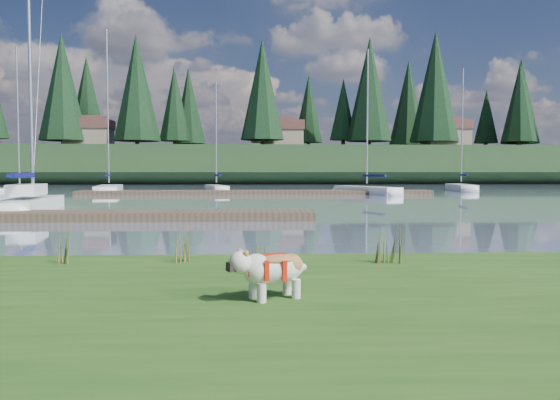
{
  "coord_description": "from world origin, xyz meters",
  "views": [
    {
      "loc": [
        1.92,
        -10.37,
        1.7
      ],
      "look_at": [
        2.38,
        -0.5,
        1.18
      ],
      "focal_mm": 35.0,
      "sensor_mm": 36.0,
      "label": 1
    }
  ],
  "objects": [
    {
      "name": "ground",
      "position": [
        0.0,
        30.0,
        0.0
      ],
      "size": [
        200.0,
        200.0,
        0.0
      ],
      "primitive_type": "plane",
      "color": "#8190AB",
      "rests_on": "ground"
    },
    {
      "name": "bank",
      "position": [
        0.0,
        -6.0,
        0.17
      ],
      "size": [
        60.0,
        9.0,
        0.35
      ],
      "primitive_type": "cube",
      "color": "#2D541A",
      "rests_on": "ground"
    },
    {
      "name": "ridge",
      "position": [
        0.0,
        73.0,
        2.5
      ],
      "size": [
        200.0,
        20.0,
        5.0
      ],
      "primitive_type": "cube",
      "color": "#1B3118",
      "rests_on": "ground"
    },
    {
      "name": "bulldog",
      "position": [
        2.1,
        -4.64,
        0.68
      ],
      "size": [
        0.9,
        0.62,
        0.53
      ],
      "rotation": [
        0.0,
        0.0,
        3.57
      ],
      "color": "silver",
      "rests_on": "bank"
    },
    {
      "name": "sailboat_main",
      "position": [
        -7.65,
        13.56,
        0.42
      ],
      "size": [
        2.82,
        8.03,
        11.44
      ],
      "rotation": [
        0.0,
        0.0,
        1.74
      ],
      "color": "white",
      "rests_on": "ground"
    },
    {
      "name": "dock_near",
      "position": [
        -4.0,
        9.0,
        0.15
      ],
      "size": [
        16.0,
        2.0,
        0.3
      ],
      "primitive_type": "cube",
      "color": "#4C3D2C",
      "rests_on": "ground"
    },
    {
      "name": "dock_far",
      "position": [
        2.0,
        30.0,
        0.15
      ],
      "size": [
        26.0,
        2.2,
        0.3
      ],
      "primitive_type": "cube",
      "color": "#4C3D2C",
      "rests_on": "ground"
    },
    {
      "name": "sailboat_bg_0",
      "position": [
        -15.09,
        30.51,
        0.32
      ],
      "size": [
        1.57,
        7.37,
        10.73
      ],
      "rotation": [
        0.0,
        0.0,
        1.59
      ],
      "color": "white",
      "rests_on": "ground"
    },
    {
      "name": "sailboat_bg_1",
      "position": [
        -9.98,
        34.95,
        0.33
      ],
      "size": [
        3.32,
        9.03,
        13.11
      ],
      "rotation": [
        0.0,
        0.0,
        1.75
      ],
      "color": "white",
      "rests_on": "ground"
    },
    {
      "name": "sailboat_bg_2",
      "position": [
        -1.34,
        34.9,
        0.34
      ],
      "size": [
        2.53,
        5.95,
        9.02
      ],
      "rotation": [
        0.0,
        0.0,
        1.82
      ],
      "color": "white",
      "rests_on": "ground"
    },
    {
      "name": "sailboat_bg_3",
      "position": [
        10.08,
        30.93,
        0.33
      ],
      "size": [
        4.53,
        7.28,
        10.93
      ],
      "rotation": [
        0.0,
        0.0,
        2.02
      ],
      "color": "white",
      "rests_on": "ground"
    },
    {
      "name": "sailboat_bg_4",
      "position": [
        20.25,
        37.65,
        0.33
      ],
      "size": [
        2.45,
        7.45,
        10.86
      ],
      "rotation": [
        0.0,
        0.0,
        1.43
      ],
      "color": "white",
      "rests_on": "ground"
    },
    {
      "name": "weed_0",
      "position": [
        0.83,
        -2.23,
        0.63
      ],
      "size": [
        0.17,
        0.14,
        0.67
      ],
      "color": "#475B23",
      "rests_on": "bank"
    },
    {
      "name": "weed_1",
      "position": [
        0.93,
        -2.12,
        0.53
      ],
      "size": [
        0.17,
        0.14,
        0.43
      ],
      "color": "#475B23",
      "rests_on": "bank"
    },
    {
      "name": "weed_2",
      "position": [
        4.05,
        -2.45,
        0.65
      ],
      "size": [
        0.17,
        0.14,
        0.72
      ],
      "color": "#475B23",
      "rests_on": "bank"
    },
    {
      "name": "weed_3",
      "position": [
        -0.89,
        -2.27,
        0.6
      ],
      "size": [
        0.17,
        0.14,
        0.59
      ],
      "color": "#475B23",
      "rests_on": "bank"
    },
    {
      "name": "weed_4",
      "position": [
        1.95,
        -2.78,
        0.55
      ],
      "size": [
        0.17,
        0.14,
        0.47
      ],
      "color": "#475B23",
      "rests_on": "bank"
    },
    {
      "name": "weed_5",
      "position": [
        3.82,
        -2.46,
        0.58
      ],
      "size": [
        0.17,
        0.14,
        0.56
      ],
      "color": "#475B23",
      "rests_on": "bank"
    },
    {
      "name": "mud_lip",
      "position": [
        0.0,
        -1.6,
        0.07
      ],
      "size": [
        60.0,
        0.5,
        0.14
      ],
      "primitive_type": "cube",
      "color": "#33281C",
      "rests_on": "ground"
    },
    {
      "name": "conifer_2",
      "position": [
        -25.0,
        68.0,
        13.54
      ],
      "size": [
        6.6,
        6.6,
        16.05
      ],
      "color": "#382619",
      "rests_on": "ridge"
    },
    {
      "name": "conifer_3",
      "position": [
        -10.0,
        72.0,
        11.74
      ],
      "size": [
        4.84,
        4.84,
        12.25
      ],
      "color": "#382619",
      "rests_on": "ridge"
    },
    {
      "name": "conifer_4",
      "position": [
        3.0,
        66.0,
        13.09
      ],
      "size": [
        6.16,
        6.16,
        15.1
      ],
      "color": "#382619",
      "rests_on": "ridge"
    },
    {
      "name": "conifer_5",
      "position": [
        15.0,
        70.0,
        10.83
      ],
      "size": [
        3.96,
        3.96,
        10.35
      ],
      "color": "#382619",
      "rests_on": "ridge"
    },
    {
      "name": "conifer_6",
      "position": [
        28.0,
        68.0,
        13.99
      ],
      "size": [
        7.04,
        7.04,
        17.0
      ],
      "color": "#382619",
      "rests_on": "ridge"
    },
    {
      "name": "conifer_7",
      "position": [
        42.0,
        71.0,
        12.19
      ],
      "size": [
        5.28,
        5.28,
        13.2
      ],
      "color": "#382619",
      "rests_on": "ridge"
    },
    {
      "name": "house_0",
      "position": [
        -22.0,
        70.0,
        7.31
      ],
      "size": [
        6.3,
        5.3,
        4.65
      ],
      "color": "gray",
      "rests_on": "ridge"
    },
    {
      "name": "house_1",
      "position": [
        6.0,
        71.0,
        7.31
      ],
      "size": [
        6.3,
        5.3,
        4.65
      ],
      "color": "gray",
      "rests_on": "ridge"
    },
    {
      "name": "house_2",
      "position": [
        30.0,
        69.0,
        7.31
      ],
      "size": [
        6.3,
        5.3,
        4.65
      ],
      "color": "gray",
      "rests_on": "ridge"
    }
  ]
}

